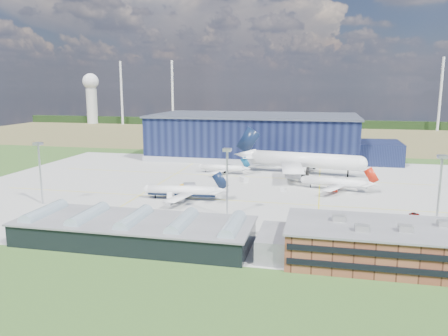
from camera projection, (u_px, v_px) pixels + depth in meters
The scene contains 23 objects.
ground at pixel (219, 193), 177.56m from camera, with size 600.00×600.00×0.00m, color #2D5520.
apron at pixel (224, 188), 187.15m from camera, with size 220.00×160.00×0.08m.
farmland at pixel (275, 135), 388.55m from camera, with size 600.00×220.00×0.01m, color olive.
treeline at pixel (283, 123), 464.54m from camera, with size 600.00×8.00×8.00m, color black.
horizon_dressing at pixel (114, 94), 494.46m from camera, with size 440.20×18.00×70.00m.
hangar at pixel (259, 138), 265.73m from camera, with size 145.00×62.00×26.10m.
ops_building at pixel (380, 244), 107.36m from camera, with size 46.00×23.00×10.90m.
glass_concourse at pixel (146, 230), 120.71m from camera, with size 78.00×23.00×8.60m.
light_mast_west at pixel (39, 163), 158.75m from camera, with size 2.60×2.60×23.00m.
light_mast_center at pixel (227, 171), 143.78m from camera, with size 2.60×2.60×23.00m.
light_mast_east at pixel (440, 180), 129.88m from camera, with size 2.60×2.60×23.00m.
airliner_navy at pixel (182, 185), 166.84m from camera, with size 34.07×33.33×11.11m, color white, non-canonical shape.
airliner_red at pixel (335, 178), 181.75m from camera, with size 32.69×31.98×10.66m, color white, non-canonical shape.
airliner_widebody at pixel (305, 152), 214.06m from camera, with size 66.96×65.51×21.84m, color white, non-canonical shape.
airliner_regional at pixel (222, 165), 216.75m from camera, with size 27.47×26.87×8.96m, color white, non-canonical shape.
gse_tug_a at pixel (148, 220), 140.43m from camera, with size 1.92×3.14×1.31m, color yellow.
gse_tug_b at pixel (184, 186), 187.76m from camera, with size 2.20×3.30×1.43m, color yellow.
gse_van_a at pixel (204, 219), 138.79m from camera, with size 2.69×6.17×2.69m, color silver.
gse_cart_a at pixel (283, 189), 181.33m from camera, with size 2.13×3.19×1.38m, color silver.
gse_van_b at pixel (244, 179), 198.48m from camera, with size 2.26×4.93×2.26m, color silver.
airstair at pixel (171, 199), 162.29m from camera, with size 1.86×4.65×2.97m, color silver.
car_a at pixel (414, 214), 146.92m from camera, with size 1.39×3.47×1.18m, color #99999E.
car_b at pixel (283, 226), 134.22m from camera, with size 1.39×3.98×1.31m, color #99999E.
Camera 1 is at (39.67, -167.95, 43.11)m, focal length 35.00 mm.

